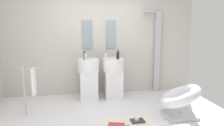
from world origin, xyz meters
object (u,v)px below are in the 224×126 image
soap_bottle_blue (85,56)px  soap_bottle_grey (84,56)px  soap_bottle_clear (86,56)px  pedestal_sink_left (89,77)px  magazine_charcoal (138,121)px  soap_bottle_black (118,56)px  soap_bottle_white (106,55)px  lounge_chair (180,99)px  shower_column (157,50)px  coffee_mug (137,119)px  soap_bottle_green (118,54)px  magazine_red (116,126)px  pedestal_sink_right (113,76)px  towel_rack (32,83)px

soap_bottle_blue → soap_bottle_grey: (-0.01, 0.04, 0.01)m
soap_bottle_clear → pedestal_sink_left: bearing=65.5°
pedestal_sink_left → magazine_charcoal: bearing=-59.9°
soap_bottle_black → soap_bottle_white: soap_bottle_black is taller
soap_bottle_grey → lounge_chair: bearing=-34.1°
shower_column → coffee_mug: shower_column is taller
lounge_chair → soap_bottle_white: 1.87m
soap_bottle_blue → coffee_mug: bearing=-54.8°
soap_bottle_green → coffee_mug: bearing=-87.0°
soap_bottle_blue → pedestal_sink_left: bearing=54.7°
soap_bottle_green → soap_bottle_black: soap_bottle_green is taller
coffee_mug → soap_bottle_grey: bearing=124.6°
magazine_red → soap_bottle_grey: soap_bottle_grey is taller
soap_bottle_white → coffee_mug: bearing=-74.5°
soap_bottle_green → soap_bottle_blue: bearing=-169.5°
pedestal_sink_right → lounge_chair: size_ratio=1.01×
soap_bottle_blue → shower_column: bearing=14.0°
coffee_mug → soap_bottle_black: bearing=95.2°
pedestal_sink_left → soap_bottle_clear: (-0.06, -0.14, 0.51)m
towel_rack → coffee_mug: (1.86, -0.61, -0.57)m
pedestal_sink_left → soap_bottle_grey: (-0.10, -0.08, 0.52)m
soap_bottle_green → lounge_chair: bearing=-54.0°
soap_bottle_grey → soap_bottle_black: bearing=-2.0°
pedestal_sink_right → soap_bottle_white: bearing=-177.6°
coffee_mug → soap_bottle_clear: bearing=124.7°
magazine_charcoal → soap_bottle_white: bearing=102.2°
lounge_chair → towel_rack: 2.77m
soap_bottle_clear → magazine_red: bearing=-71.9°
magazine_charcoal → soap_bottle_green: 1.71m
soap_bottle_green → soap_bottle_grey: same height
towel_rack → magazine_charcoal: size_ratio=4.02×
coffee_mug → soap_bottle_green: soap_bottle_green is taller
soap_bottle_white → pedestal_sink_left: bearing=178.9°
coffee_mug → soap_bottle_clear: size_ratio=0.50×
shower_column → soap_bottle_blue: (-1.85, -0.46, -0.05)m
pedestal_sink_left → coffee_mug: pedestal_sink_left is taller
lounge_chair → pedestal_sink_right: bearing=129.8°
pedestal_sink_left → magazine_charcoal: size_ratio=4.42×
soap_bottle_clear → soap_bottle_white: 0.48m
pedestal_sink_left → soap_bottle_white: bearing=-1.1°
pedestal_sink_right → soap_bottle_green: 0.53m
soap_bottle_green → towel_rack: bearing=-157.2°
pedestal_sink_left → magazine_red: pedestal_sink_left is taller
soap_bottle_green → pedestal_sink_right: bearing=-171.0°
magazine_red → soap_bottle_black: soap_bottle_black is taller
magazine_charcoal → soap_bottle_white: 1.72m
magazine_red → soap_bottle_clear: (-0.44, 1.35, 1.00)m
magazine_charcoal → pedestal_sink_left: bearing=116.3°
pedestal_sink_right → soap_bottle_clear: 0.83m
coffee_mug → soap_bottle_white: size_ratio=0.54×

